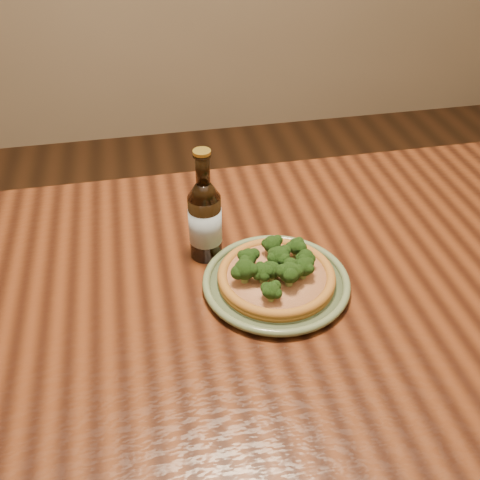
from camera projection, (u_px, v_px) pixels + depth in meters
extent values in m
cube|color=#4E2410|center=(230.00, 309.00, 0.99)|extent=(1.60, 0.90, 0.04)
cylinder|color=#4E2410|center=(454.00, 275.00, 1.63)|extent=(0.07, 0.07, 0.71)
cylinder|color=#5A6C4A|center=(276.00, 284.00, 1.00)|extent=(0.24, 0.24, 0.01)
torus|color=#5A6C4A|center=(276.00, 281.00, 1.00)|extent=(0.26, 0.26, 0.01)
torus|color=#5A6C4A|center=(276.00, 282.00, 1.00)|extent=(0.21, 0.21, 0.01)
cylinder|color=#A16724|center=(276.00, 279.00, 1.00)|extent=(0.21, 0.21, 0.01)
torus|color=#A16724|center=(276.00, 276.00, 0.99)|extent=(0.21, 0.21, 0.02)
cylinder|color=tan|center=(276.00, 276.00, 0.99)|extent=(0.18, 0.18, 0.01)
sphere|color=#254816|center=(306.00, 257.00, 0.99)|extent=(0.04, 0.04, 0.03)
sphere|color=#254816|center=(272.00, 244.00, 1.02)|extent=(0.04, 0.04, 0.03)
sphere|color=#254816|center=(262.00, 272.00, 0.96)|extent=(0.04, 0.04, 0.03)
sphere|color=#254816|center=(248.00, 257.00, 0.99)|extent=(0.03, 0.03, 0.03)
sphere|color=#254816|center=(279.00, 256.00, 0.99)|extent=(0.05, 0.05, 0.04)
sphere|color=#254816|center=(304.00, 267.00, 0.97)|extent=(0.05, 0.05, 0.03)
sphere|color=#254816|center=(290.00, 272.00, 0.95)|extent=(0.04, 0.04, 0.04)
sphere|color=#254816|center=(297.00, 246.00, 1.02)|extent=(0.03, 0.03, 0.03)
sphere|color=#254816|center=(245.00, 269.00, 0.96)|extent=(0.05, 0.05, 0.04)
sphere|color=#254816|center=(271.00, 291.00, 0.93)|extent=(0.04, 0.04, 0.03)
sphere|color=#254816|center=(272.00, 270.00, 0.97)|extent=(0.04, 0.04, 0.03)
cylinder|color=black|center=(205.00, 227.00, 1.04)|extent=(0.06, 0.06, 0.13)
cone|color=black|center=(204.00, 190.00, 0.99)|extent=(0.06, 0.06, 0.03)
cylinder|color=black|center=(203.00, 169.00, 0.97)|extent=(0.03, 0.03, 0.06)
torus|color=black|center=(202.00, 156.00, 0.95)|extent=(0.03, 0.03, 0.00)
cylinder|color=#A58C33|center=(202.00, 152.00, 0.95)|extent=(0.03, 0.03, 0.01)
cylinder|color=#9FB3C0|center=(205.00, 225.00, 1.04)|extent=(0.06, 0.06, 0.07)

